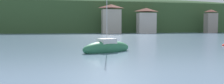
# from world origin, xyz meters

# --- Properties ---
(wooded_hillside) EXTENTS (352.00, 56.00, 27.86)m
(wooded_hillside) POSITION_xyz_m (23.66, 144.24, 5.24)
(wooded_hillside) COLOR #38562D
(wooded_hillside) RESTS_ON ground_plane
(shore_building_westcentral) EXTENTS (7.11, 4.05, 10.67)m
(shore_building_westcentral) POSITION_xyz_m (13.61, 106.06, 5.19)
(shore_building_westcentral) COLOR #BCB29E
(shore_building_westcentral) RESTS_ON ground_plane
(shore_building_central) EXTENTS (7.07, 4.02, 9.57)m
(shore_building_central) POSITION_xyz_m (27.22, 106.04, 4.65)
(shore_building_central) COLOR beige
(shore_building_central) RESTS_ON ground_plane
(shore_building_eastcentral) EXTENTS (4.64, 3.19, 9.39)m
(shore_building_eastcentral) POSITION_xyz_m (54.44, 105.65, 4.57)
(shore_building_eastcentral) COLOR gray
(shore_building_eastcentral) RESTS_ON ground_plane
(sailboat_mid_0) EXTENTS (5.69, 3.96, 8.46)m
(sailboat_mid_0) POSITION_xyz_m (0.24, 44.62, 0.40)
(sailboat_mid_0) COLOR #2D754C
(sailboat_mid_0) RESTS_ON ground_plane
(mooring_buoy_mid) EXTENTS (0.51, 0.51, 0.51)m
(mooring_buoy_mid) POSITION_xyz_m (16.58, 48.71, 0.00)
(mooring_buoy_mid) COLOR red
(mooring_buoy_mid) RESTS_ON ground_plane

